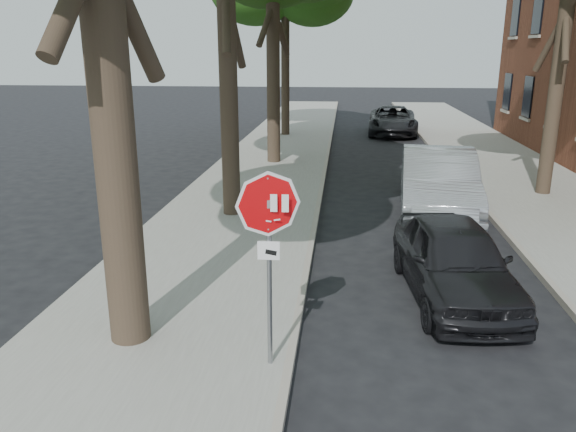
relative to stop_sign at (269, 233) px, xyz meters
name	(u,v)px	position (x,y,z in m)	size (l,w,h in m)	color
ground	(323,373)	(0.70, 0.03, -1.95)	(120.00, 120.00, 0.00)	black
sidewalk_left	(264,174)	(-1.80, 12.03, -1.89)	(4.00, 55.00, 0.12)	gray
sidewalk_right	(522,179)	(6.70, 12.03, -1.89)	(4.00, 55.00, 0.12)	gray
curb_left	(324,175)	(0.25, 12.03, -1.88)	(0.12, 55.00, 0.13)	#9E9384
curb_right	(457,178)	(4.65, 12.03, -1.88)	(0.12, 55.00, 0.13)	#9E9384
stop_sign	(269,233)	(0.00, 0.00, 0.00)	(0.76, 0.34, 2.61)	gray
car_a	(454,260)	(2.82, 2.68, -1.27)	(1.60, 3.97, 1.35)	black
car_b	(438,184)	(3.30, 7.69, -1.10)	(1.80, 5.16, 1.70)	#989BA0
car_d	(393,120)	(3.30, 22.34, -1.25)	(2.33, 5.04, 1.40)	black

